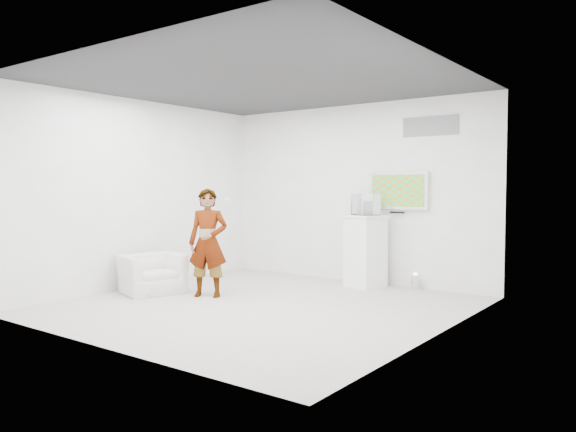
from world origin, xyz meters
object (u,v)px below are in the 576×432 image
object	(u,v)px
person	(208,243)
pedestal	(365,251)
armchair	(152,273)
tv	(399,191)
floor_uplight	(415,281)

from	to	relation	value
person	pedestal	size ratio (longest dim) A/B	1.37
person	armchair	distance (m)	1.08
tv	pedestal	distance (m)	1.11
tv	person	size ratio (longest dim) A/B	0.63
tv	pedestal	xyz separation A→B (m)	(-0.41, -0.34, -0.97)
person	floor_uplight	size ratio (longest dim) A/B	6.16
armchair	pedestal	xyz separation A→B (m)	(2.37, 2.38, 0.29)
person	floor_uplight	xyz separation A→B (m)	(2.22, 2.33, -0.66)
tv	pedestal	bearing A→B (deg)	-140.15
armchair	pedestal	size ratio (longest dim) A/B	0.78
person	armchair	xyz separation A→B (m)	(-0.91, -0.30, -0.50)
armchair	floor_uplight	bearing A→B (deg)	-31.42
floor_uplight	pedestal	bearing A→B (deg)	-161.93
floor_uplight	tv	bearing A→B (deg)	164.40
tv	person	world-z (taller)	tv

